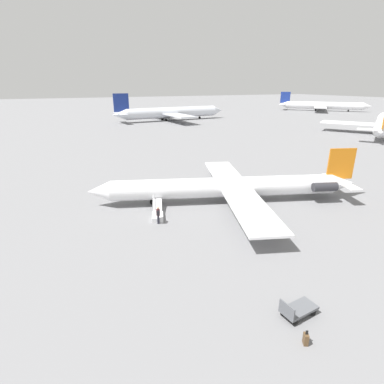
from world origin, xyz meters
TOP-DOWN VIEW (x-y plane):
  - ground_plane at (0.00, 0.00)m, footprint 600.00×600.00m
  - airplane_main at (-0.82, 0.29)m, footprint 29.73×23.40m
  - airplane_far_left at (-24.67, -78.79)m, footprint 44.40×33.63m
  - airplane_far_center at (-64.60, -24.58)m, footprint 36.34×28.71m
  - airplane_taxiing_distant at (-109.28, -85.65)m, footprint 33.60×34.85m
  - boarding_stairs at (8.40, 0.92)m, footprint 2.28×4.12m
  - passenger at (8.77, 2.24)m, footprint 0.43×0.57m
  - luggage_cart at (5.61, 17.37)m, footprint 2.28×1.28m
  - suitcase at (6.67, 19.09)m, footprint 0.37×0.42m

SIDE VIEW (x-z plane):
  - ground_plane at x=0.00m, z-range 0.00..0.00m
  - suitcase at x=6.67m, z-range -0.11..0.77m
  - boarding_stairs at x=8.40m, z-range -0.42..1.13m
  - luggage_cart at x=5.61m, z-range -0.15..1.07m
  - passenger at x=8.77m, z-range 0.13..1.87m
  - airplane_main at x=-0.82m, z-range -1.19..4.72m
  - airplane_taxiing_distant at x=-109.28m, z-range -1.83..7.20m
  - airplane_far_center at x=-64.60m, z-range -1.86..7.35m
  - airplane_far_left at x=-24.67m, z-range -1.99..7.86m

